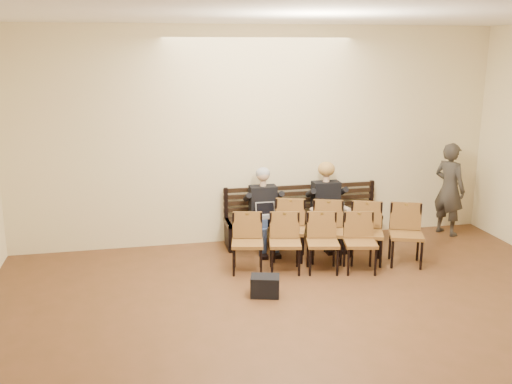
# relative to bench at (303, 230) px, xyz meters

# --- Properties ---
(room_walls) EXTENTS (8.02, 10.01, 3.51)m
(room_walls) POSITION_rel_bench_xyz_m (-0.69, -3.86, 2.31)
(room_walls) COLOR beige
(room_walls) RESTS_ON ground
(bench) EXTENTS (2.60, 0.90, 0.45)m
(bench) POSITION_rel_bench_xyz_m (0.00, 0.00, 0.00)
(bench) COLOR black
(bench) RESTS_ON ground
(seated_man) EXTENTS (0.53, 0.73, 1.27)m
(seated_man) POSITION_rel_bench_xyz_m (-0.69, -0.12, 0.41)
(seated_man) COLOR black
(seated_man) RESTS_ON ground
(seated_woman) EXTENTS (0.55, 0.76, 1.27)m
(seated_woman) POSITION_rel_bench_xyz_m (0.36, -0.12, 0.41)
(seated_woman) COLOR black
(seated_woman) RESTS_ON ground
(laptop) EXTENTS (0.36, 0.31, 0.22)m
(laptop) POSITION_rel_bench_xyz_m (-0.70, -0.35, 0.34)
(laptop) COLOR silver
(laptop) RESTS_ON bench
(water_bottle) EXTENTS (0.08, 0.08, 0.22)m
(water_bottle) POSITION_rel_bench_xyz_m (0.50, -0.42, 0.33)
(water_bottle) COLOR silver
(water_bottle) RESTS_ON bench
(bag) EXTENTS (0.42, 0.34, 0.27)m
(bag) POSITION_rel_bench_xyz_m (-1.09, -1.91, -0.09)
(bag) COLOR black
(bag) RESTS_ON ground
(passerby) EXTENTS (0.67, 0.79, 1.84)m
(passerby) POSITION_rel_bench_xyz_m (2.56, -0.06, 0.69)
(passerby) COLOR #322E29
(passerby) RESTS_ON ground
(chair_row_front) EXTENTS (2.25, 1.21, 0.91)m
(chair_row_front) POSITION_rel_bench_xyz_m (0.39, -0.96, 0.23)
(chair_row_front) COLOR brown
(chair_row_front) RESTS_ON ground
(chair_row_back) EXTENTS (2.12, 0.86, 0.85)m
(chair_row_back) POSITION_rel_bench_xyz_m (-0.35, -1.20, 0.20)
(chair_row_back) COLOR brown
(chair_row_back) RESTS_ON ground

